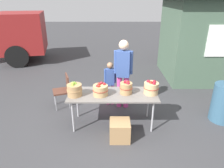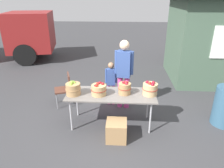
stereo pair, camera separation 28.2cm
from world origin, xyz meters
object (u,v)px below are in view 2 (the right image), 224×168
at_px(vendor_adult, 124,70).
at_px(apple_basket_red_1, 125,88).
at_px(market_table, 111,96).
at_px(produce_crate, 116,131).
at_px(folding_chair, 65,87).
at_px(child_customer, 111,80).
at_px(apple_basket_red_0, 99,90).
at_px(apple_basket_red_2, 150,89).
at_px(apple_basket_green_0, 73,89).

bearing_deg(vendor_adult, apple_basket_red_1, 101.03).
bearing_deg(market_table, produce_crate, -75.41).
xyz_separation_m(vendor_adult, folding_chair, (-1.51, 0.03, -0.52)).
relative_size(child_customer, folding_chair, 1.35).
distance_m(apple_basket_red_1, folding_chair, 1.77).
bearing_deg(apple_basket_red_1, vendor_adult, 92.04).
xyz_separation_m(market_table, apple_basket_red_0, (-0.26, -0.06, 0.17)).
xyz_separation_m(apple_basket_red_1, apple_basket_red_2, (0.53, -0.01, -0.00)).
distance_m(apple_basket_red_1, apple_basket_red_2, 0.53).
distance_m(apple_basket_green_0, apple_basket_red_2, 1.62).
bearing_deg(market_table, child_customer, 93.85).
relative_size(apple_basket_red_0, vendor_adult, 0.19).
bearing_deg(apple_basket_red_0, vendor_adult, 58.71).
distance_m(apple_basket_green_0, folding_chair, 1.07).
relative_size(apple_basket_red_1, vendor_adult, 0.17).
relative_size(apple_basket_green_0, produce_crate, 0.81).
bearing_deg(apple_basket_green_0, folding_chair, 116.94).
relative_size(apple_basket_red_0, child_customer, 0.28).
bearing_deg(child_customer, produce_crate, 94.02).
distance_m(apple_basket_red_1, child_customer, 0.99).
bearing_deg(apple_basket_green_0, apple_basket_red_0, 1.94).
distance_m(apple_basket_green_0, apple_basket_red_1, 1.09).
xyz_separation_m(apple_basket_red_0, vendor_adult, (0.52, 0.85, 0.16)).
relative_size(apple_basket_green_0, folding_chair, 0.38).
relative_size(apple_basket_red_2, child_customer, 0.28).
bearing_deg(vendor_adult, folding_chair, 8.03).
bearing_deg(child_customer, apple_basket_red_0, 75.10).
bearing_deg(child_customer, market_table, 89.98).
xyz_separation_m(child_customer, produce_crate, (0.21, -1.48, -0.48)).
bearing_deg(folding_chair, apple_basket_green_0, 7.48).
relative_size(apple_basket_red_2, vendor_adult, 0.19).
bearing_deg(apple_basket_red_1, apple_basket_green_0, -174.59).
bearing_deg(child_customer, apple_basket_green_0, 50.17).
relative_size(vendor_adult, produce_crate, 4.32).
bearing_deg(apple_basket_red_1, apple_basket_red_2, -0.81).
relative_size(apple_basket_red_0, produce_crate, 0.82).
height_order(apple_basket_green_0, apple_basket_red_0, apple_basket_green_0).
bearing_deg(produce_crate, folding_chair, 135.62).
distance_m(market_table, apple_basket_red_1, 0.34).
height_order(vendor_adult, folding_chair, vendor_adult).
bearing_deg(market_table, vendor_adult, 71.78).
relative_size(apple_basket_green_0, apple_basket_red_1, 1.09).
relative_size(market_table, apple_basket_red_1, 6.34).
xyz_separation_m(market_table, apple_basket_green_0, (-0.79, -0.08, 0.18)).
relative_size(market_table, vendor_adult, 1.09).
distance_m(market_table, apple_basket_red_2, 0.84).
bearing_deg(apple_basket_red_0, folding_chair, 138.64).
relative_size(market_table, apple_basket_red_0, 5.76).
bearing_deg(folding_chair, market_table, 37.44).
bearing_deg(folding_chair, vendor_adult, 69.58).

